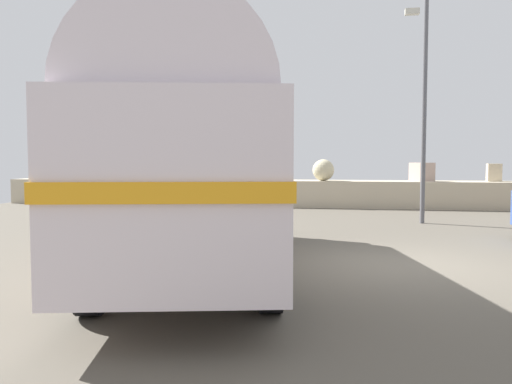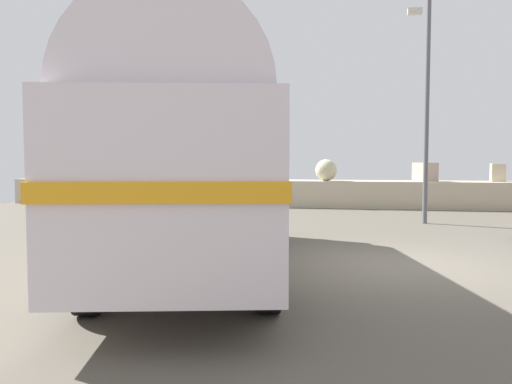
# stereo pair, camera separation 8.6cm
# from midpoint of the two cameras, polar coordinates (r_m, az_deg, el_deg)

# --- Properties ---
(ground) EXTENTS (32.00, 26.00, 0.02)m
(ground) POSITION_cam_midpoint_polar(r_m,az_deg,el_deg) (9.70, 15.42, -7.95)
(ground) COLOR #5B554A
(breakwater) EXTENTS (31.36, 2.44, 2.41)m
(breakwater) POSITION_cam_midpoint_polar(r_m,az_deg,el_deg) (21.31, 11.38, 0.11)
(breakwater) COLOR #BBAE93
(breakwater) RESTS_ON ground
(vintage_coach) EXTENTS (4.25, 8.90, 3.70)m
(vintage_coach) POSITION_cam_midpoint_polar(r_m,az_deg,el_deg) (8.89, -7.08, 4.34)
(vintage_coach) COLOR black
(vintage_coach) RESTS_ON ground
(lamp_post) EXTENTS (0.58, 1.13, 6.72)m
(lamp_post) POSITION_cam_midpoint_polar(r_m,az_deg,el_deg) (16.38, 18.06, 9.85)
(lamp_post) COLOR #5B5B60
(lamp_post) RESTS_ON ground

